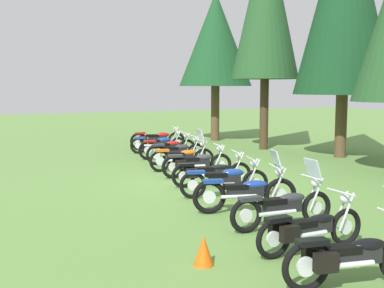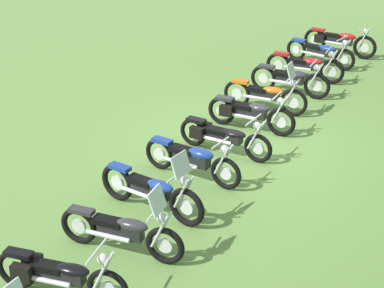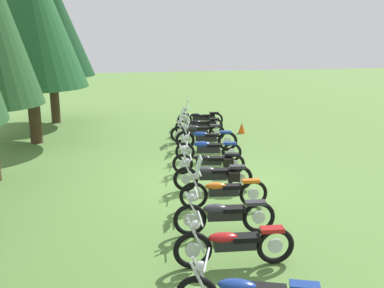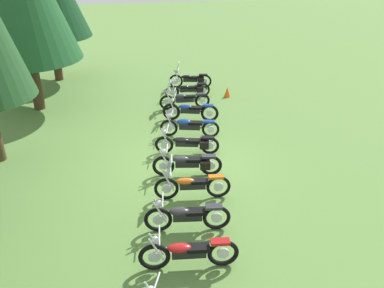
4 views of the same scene
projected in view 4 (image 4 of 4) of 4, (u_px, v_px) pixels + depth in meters
name	position (u px, v px, depth m)	size (l,w,h in m)	color
ground_plane	(187.00, 163.00, 13.39)	(80.00, 80.00, 0.00)	#608C42
motorcycle_2	(188.00, 252.00, 8.91)	(0.65, 2.32, 1.02)	black
motorcycle_3	(187.00, 216.00, 10.09)	(0.65, 2.25, 1.02)	black
motorcycle_4	(191.00, 185.00, 11.36)	(0.72, 2.24, 1.37)	black
motorcycle_5	(188.00, 163.00, 12.50)	(0.77, 2.24, 1.01)	black
motorcycle_6	(189.00, 143.00, 13.82)	(0.92, 2.26, 0.98)	black
motorcycle_7	(189.00, 126.00, 15.01)	(0.82, 2.25, 1.00)	black
motorcycle_8	(190.00, 110.00, 16.36)	(0.97, 2.30, 1.39)	black
motorcycle_9	(184.00, 99.00, 17.57)	(0.69, 2.29, 1.35)	black
motorcycle_10	(189.00, 89.00, 18.83)	(0.68, 2.20, 0.99)	black
motorcycle_11	(191.00, 79.00, 20.09)	(0.85, 2.17, 1.37)	black
traffic_cone	(227.00, 92.00, 19.02)	(0.32, 0.32, 0.48)	#EA590F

